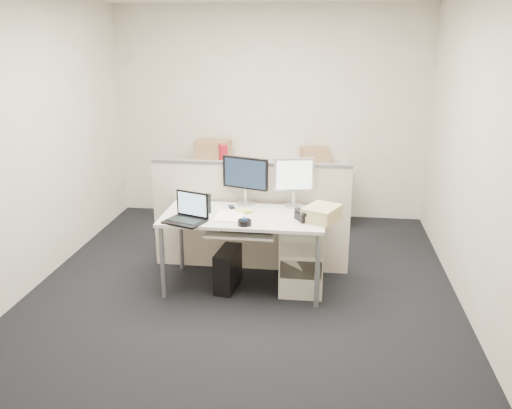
# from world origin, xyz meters

# --- Properties ---
(floor) EXTENTS (4.00, 4.50, 0.01)m
(floor) POSITION_xyz_m (0.00, 0.00, -0.01)
(floor) COLOR black
(floor) RESTS_ON ground
(wall_back) EXTENTS (4.00, 0.02, 2.70)m
(wall_back) POSITION_xyz_m (0.00, 2.25, 1.35)
(wall_back) COLOR silver
(wall_back) RESTS_ON ground
(wall_front) EXTENTS (4.00, 0.02, 2.70)m
(wall_front) POSITION_xyz_m (0.00, -2.25, 1.35)
(wall_front) COLOR silver
(wall_front) RESTS_ON ground
(wall_left) EXTENTS (0.02, 4.50, 2.70)m
(wall_left) POSITION_xyz_m (-2.00, 0.00, 1.35)
(wall_left) COLOR silver
(wall_left) RESTS_ON ground
(wall_right) EXTENTS (0.02, 4.50, 2.70)m
(wall_right) POSITION_xyz_m (2.00, 0.00, 1.35)
(wall_right) COLOR silver
(wall_right) RESTS_ON ground
(desk) EXTENTS (1.50, 0.75, 0.73)m
(desk) POSITION_xyz_m (0.00, 0.00, 0.66)
(desk) COLOR silver
(desk) RESTS_ON floor
(keyboard_tray) EXTENTS (0.62, 0.32, 0.02)m
(keyboard_tray) POSITION_xyz_m (0.00, -0.18, 0.62)
(keyboard_tray) COLOR silver
(keyboard_tray) RESTS_ON desk
(drawer_pedestal) EXTENTS (0.40, 0.55, 0.65)m
(drawer_pedestal) POSITION_xyz_m (0.55, 0.05, 0.33)
(drawer_pedestal) COLOR beige
(drawer_pedestal) RESTS_ON floor
(cubicle_partition) EXTENTS (2.00, 0.06, 1.10)m
(cubicle_partition) POSITION_xyz_m (0.00, 0.45, 0.55)
(cubicle_partition) COLOR beige
(cubicle_partition) RESTS_ON floor
(back_counter) EXTENTS (2.00, 0.60, 0.72)m
(back_counter) POSITION_xyz_m (0.00, 1.93, 0.36)
(back_counter) COLOR beige
(back_counter) RESTS_ON floor
(monitor_main) EXTENTS (0.51, 0.33, 0.47)m
(monitor_main) POSITION_xyz_m (-0.03, 0.32, 0.97)
(monitor_main) COLOR black
(monitor_main) RESTS_ON desk
(monitor_small) EXTENTS (0.41, 0.26, 0.47)m
(monitor_small) POSITION_xyz_m (0.44, 0.32, 0.97)
(monitor_small) COLOR #B7B7BC
(monitor_small) RESTS_ON desk
(laptop) EXTENTS (0.41, 0.36, 0.25)m
(laptop) POSITION_xyz_m (-0.49, -0.28, 0.86)
(laptop) COLOR black
(laptop) RESTS_ON desk
(trackball) EXTENTS (0.13, 0.13, 0.05)m
(trackball) POSITION_xyz_m (0.05, -0.28, 0.75)
(trackball) COLOR black
(trackball) RESTS_ON desk
(desk_phone) EXTENTS (0.26, 0.25, 0.07)m
(desk_phone) POSITION_xyz_m (0.60, -0.06, 0.76)
(desk_phone) COLOR black
(desk_phone) RESTS_ON desk
(paper_stack) EXTENTS (0.25, 0.31, 0.01)m
(paper_stack) POSITION_xyz_m (-0.12, -0.08, 0.74)
(paper_stack) COLOR white
(paper_stack) RESTS_ON desk
(sticky_pad) EXTENTS (0.09, 0.09, 0.01)m
(sticky_pad) POSITION_xyz_m (-0.05, -0.18, 0.74)
(sticky_pad) COLOR gold
(sticky_pad) RESTS_ON desk
(travel_mug) EXTENTS (0.08, 0.08, 0.17)m
(travel_mug) POSITION_xyz_m (-0.35, 0.02, 0.81)
(travel_mug) COLOR black
(travel_mug) RESTS_ON desk
(banana) EXTENTS (0.17, 0.05, 0.04)m
(banana) POSITION_xyz_m (0.00, 0.05, 0.75)
(banana) COLOR #FFEE3B
(banana) RESTS_ON desk
(cellphone) EXTENTS (0.08, 0.11, 0.01)m
(cellphone) POSITION_xyz_m (-0.15, 0.20, 0.74)
(cellphone) COLOR black
(cellphone) RESTS_ON desk
(manila_folders) EXTENTS (0.38, 0.41, 0.13)m
(manila_folders) POSITION_xyz_m (0.72, -0.05, 0.79)
(manila_folders) COLOR tan
(manila_folders) RESTS_ON desk
(keyboard) EXTENTS (0.47, 0.17, 0.03)m
(keyboard) POSITION_xyz_m (0.05, -0.14, 0.64)
(keyboard) COLOR black
(keyboard) RESTS_ON keyboard_tray
(pc_tower_desk) EXTENTS (0.21, 0.43, 0.39)m
(pc_tower_desk) POSITION_xyz_m (-0.15, -0.05, 0.19)
(pc_tower_desk) COLOR black
(pc_tower_desk) RESTS_ON floor
(pc_tower_spare_dark) EXTENTS (0.23, 0.51, 0.46)m
(pc_tower_spare_dark) POSITION_xyz_m (-1.05, 2.03, 0.23)
(pc_tower_spare_dark) COLOR black
(pc_tower_spare_dark) RESTS_ON floor
(pc_tower_spare_silver) EXTENTS (0.22, 0.42, 0.38)m
(pc_tower_spare_silver) POSITION_xyz_m (-1.30, 2.03, 0.19)
(pc_tower_spare_silver) COLOR #B7B7BC
(pc_tower_spare_silver) RESTS_ON floor
(cardboard_box_left) EXTENTS (0.46, 0.37, 0.31)m
(cardboard_box_left) POSITION_xyz_m (-0.70, 2.01, 0.88)
(cardboard_box_left) COLOR #9C7A53
(cardboard_box_left) RESTS_ON back_counter
(cardboard_box_right) EXTENTS (0.39, 0.34, 0.24)m
(cardboard_box_right) POSITION_xyz_m (0.60, 2.05, 0.84)
(cardboard_box_right) COLOR #9C7A53
(cardboard_box_right) RESTS_ON back_counter
(red_binder) EXTENTS (0.20, 0.34, 0.31)m
(red_binder) POSITION_xyz_m (-0.55, 1.83, 0.88)
(red_binder) COLOR #B11122
(red_binder) RESTS_ON back_counter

